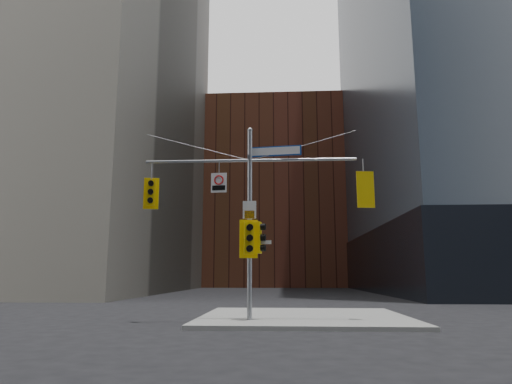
# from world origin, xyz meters

# --- Properties ---
(ground) EXTENTS (160.00, 160.00, 0.00)m
(ground) POSITION_xyz_m (0.00, 0.00, 0.00)
(ground) COLOR black
(ground) RESTS_ON ground
(sidewalk_corner) EXTENTS (8.00, 8.00, 0.15)m
(sidewalk_corner) POSITION_xyz_m (2.00, 4.00, 0.07)
(sidewalk_corner) COLOR gray
(sidewalk_corner) RESTS_ON ground
(brick_midrise) EXTENTS (26.00, 20.00, 28.00)m
(brick_midrise) POSITION_xyz_m (0.00, 58.00, 14.00)
(brick_midrise) COLOR brown
(brick_midrise) RESTS_ON ground
(signal_assembly) EXTENTS (8.00, 0.80, 7.30)m
(signal_assembly) POSITION_xyz_m (0.00, 1.99, 4.42)
(signal_assembly) COLOR gray
(signal_assembly) RESTS_ON ground
(traffic_light_west_arm) EXTENTS (0.57, 0.52, 1.21)m
(traffic_light_west_arm) POSITION_xyz_m (-3.77, 2.01, 4.80)
(traffic_light_west_arm) COLOR yellow
(traffic_light_west_arm) RESTS_ON ground
(traffic_light_east_arm) EXTENTS (0.65, 0.55, 1.35)m
(traffic_light_east_arm) POSITION_xyz_m (4.23, 1.99, 4.80)
(traffic_light_east_arm) COLOR yellow
(traffic_light_east_arm) RESTS_ON ground
(traffic_light_pole_side) EXTENTS (0.49, 0.42, 1.16)m
(traffic_light_pole_side) POSITION_xyz_m (0.33, 1.99, 3.08)
(traffic_light_pole_side) COLOR yellow
(traffic_light_pole_side) RESTS_ON ground
(traffic_light_pole_front) EXTENTS (0.66, 0.59, 1.40)m
(traffic_light_pole_front) POSITION_xyz_m (-0.00, 1.73, 3.02)
(traffic_light_pole_front) COLOR yellow
(traffic_light_pole_front) RESTS_ON ground
(street_sign_blade) EXTENTS (1.96, 0.28, 0.38)m
(street_sign_blade) POSITION_xyz_m (0.97, 2.00, 6.35)
(street_sign_blade) COLOR #103D99
(street_sign_blade) RESTS_ON ground
(regulatory_sign_arm) EXTENTS (0.60, 0.11, 0.75)m
(regulatory_sign_arm) POSITION_xyz_m (-1.17, 1.97, 5.17)
(regulatory_sign_arm) COLOR silver
(regulatory_sign_arm) RESTS_ON ground
(regulatory_sign_pole) EXTENTS (0.50, 0.05, 0.65)m
(regulatory_sign_pole) POSITION_xyz_m (0.00, 1.88, 4.08)
(regulatory_sign_pole) COLOR silver
(regulatory_sign_pole) RESTS_ON ground
(street_blade_ew) EXTENTS (0.70, 0.09, 0.14)m
(street_blade_ew) POSITION_xyz_m (0.45, 2.00, 2.90)
(street_blade_ew) COLOR silver
(street_blade_ew) RESTS_ON ground
(street_blade_ns) EXTENTS (0.07, 0.67, 0.13)m
(street_blade_ns) POSITION_xyz_m (0.00, 2.45, 2.74)
(street_blade_ns) COLOR #145926
(street_blade_ns) RESTS_ON ground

